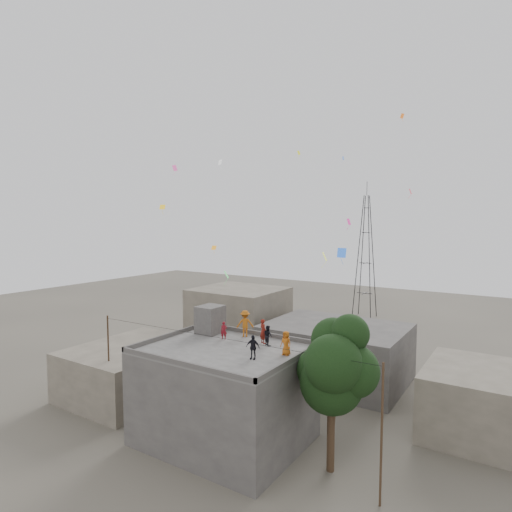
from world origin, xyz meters
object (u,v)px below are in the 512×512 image
(tree, at_px, (335,367))
(person_dark_adult, at_px, (253,347))
(person_red_adult, at_px, (263,331))
(stair_head_box, at_px, (210,319))
(transmission_tower, at_px, (366,256))

(tree, distance_m, person_dark_adult, 4.91)
(tree, distance_m, person_red_adult, 6.21)
(stair_head_box, bearing_deg, transmission_tower, 91.23)
(transmission_tower, relative_size, person_dark_adult, 13.84)
(person_dark_adult, bearing_deg, tree, 3.37)
(stair_head_box, xyz_separation_m, tree, (10.57, -2.00, -1.00))
(stair_head_box, xyz_separation_m, person_red_adult, (4.68, -0.20, -0.17))
(person_dark_adult, bearing_deg, stair_head_box, 138.32)
(stair_head_box, distance_m, person_dark_adult, 6.76)
(stair_head_box, bearing_deg, person_red_adult, -2.50)
(stair_head_box, height_order, person_dark_adult, stair_head_box)
(tree, bearing_deg, person_red_adult, 163.00)
(person_red_adult, bearing_deg, stair_head_box, 26.05)
(stair_head_box, distance_m, person_red_adult, 4.69)
(stair_head_box, relative_size, person_dark_adult, 1.38)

